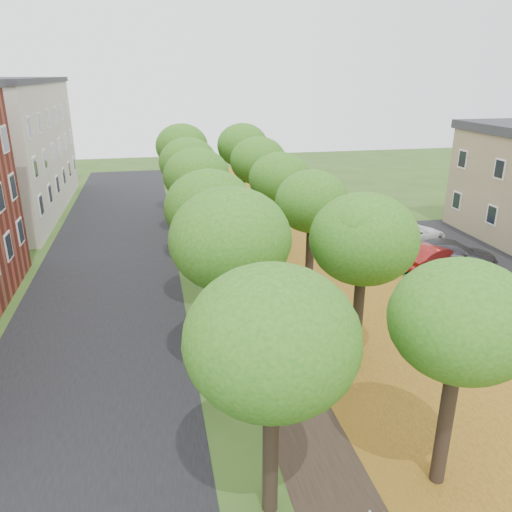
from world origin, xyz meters
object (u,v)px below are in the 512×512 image
car_silver (511,306)px  car_white (409,235)px  car_red (434,257)px  car_grey (451,254)px

car_silver → car_white: size_ratio=0.78×
car_red → car_grey: size_ratio=0.85×
car_silver → car_grey: bearing=-0.8°
car_grey → car_white: bearing=27.2°
car_silver → car_red: car_red is taller
car_silver → car_grey: 6.98m
car_red → car_white: car_white is taller
car_silver → car_red: (0.03, 6.63, 0.02)m
car_grey → car_white: (-0.61, 3.90, -0.01)m
car_silver → car_red: size_ratio=0.94×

